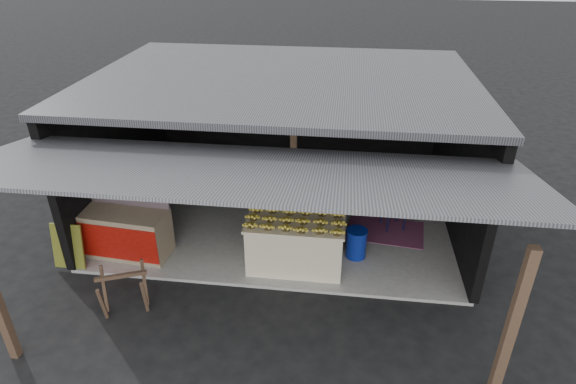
# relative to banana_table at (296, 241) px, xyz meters

# --- Properties ---
(ground) EXTENTS (80.00, 80.00, 0.00)m
(ground) POSITION_rel_banana_table_xyz_m (-0.48, -0.72, -0.54)
(ground) COLOR black
(ground) RESTS_ON ground
(concrete_slab) EXTENTS (7.00, 5.00, 0.06)m
(concrete_slab) POSITION_rel_banana_table_xyz_m (-0.48, 1.78, -0.51)
(concrete_slab) COLOR gray
(concrete_slab) RESTS_ON ground
(shophouse) EXTENTS (7.40, 7.29, 3.02)m
(shophouse) POSITION_rel_banana_table_xyz_m (-0.48, 2.10, 1.56)
(shophouse) COLOR black
(shophouse) RESTS_ON ground
(banana_table) EXTENTS (1.72, 1.06, 0.95)m
(banana_table) POSITION_rel_banana_table_xyz_m (0.00, 0.00, 0.00)
(banana_table) COLOR white
(banana_table) RESTS_ON concrete_slab
(banana_pile) EXTENTS (1.59, 0.96, 0.19)m
(banana_pile) POSITION_rel_banana_table_xyz_m (0.00, -0.00, 0.57)
(banana_pile) COLOR gold
(banana_pile) RESTS_ON banana_table
(white_crate) EXTENTS (0.89, 0.62, 0.96)m
(white_crate) POSITION_rel_banana_table_xyz_m (0.01, 0.95, 0.00)
(white_crate) COLOR white
(white_crate) RESTS_ON concrete_slab
(neighbor_stall) EXTENTS (1.61, 0.83, 1.61)m
(neighbor_stall) POSITION_rel_banana_table_xyz_m (-3.15, -0.05, 0.01)
(neighbor_stall) COLOR #998466
(neighbor_stall) RESTS_ON concrete_slab
(green_signboard) EXTENTS (0.57, 0.18, 0.85)m
(green_signboard) POSITION_rel_banana_table_xyz_m (-4.02, -0.58, -0.05)
(green_signboard) COLOR black
(green_signboard) RESTS_ON concrete_slab
(sawhorse) EXTENTS (0.87, 0.87, 0.76)m
(sawhorse) POSITION_rel_banana_table_xyz_m (-2.56, -1.54, -0.06)
(sawhorse) COLOR #503728
(sawhorse) RESTS_ON ground
(water_barrel) EXTENTS (0.37, 0.37, 0.54)m
(water_barrel) POSITION_rel_banana_table_xyz_m (1.09, 0.36, -0.21)
(water_barrel) COLOR navy
(water_barrel) RESTS_ON concrete_slab
(plastic_chair) EXTENTS (0.55, 0.55, 0.92)m
(plastic_chair) POSITION_rel_banana_table_xyz_m (1.79, 1.54, 0.06)
(plastic_chair) COLOR #0A1138
(plastic_chair) RESTS_ON concrete_slab
(magenta_rug) EXTENTS (1.61, 1.18, 0.01)m
(magenta_rug) POSITION_rel_banana_table_xyz_m (1.69, 1.30, -0.47)
(magenta_rug) COLOR #73194A
(magenta_rug) RESTS_ON concrete_slab
(picture_frames) EXTENTS (1.62, 0.04, 0.46)m
(picture_frames) POSITION_rel_banana_table_xyz_m (-0.65, 4.18, 1.39)
(picture_frames) COLOR black
(picture_frames) RESTS_ON shophouse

